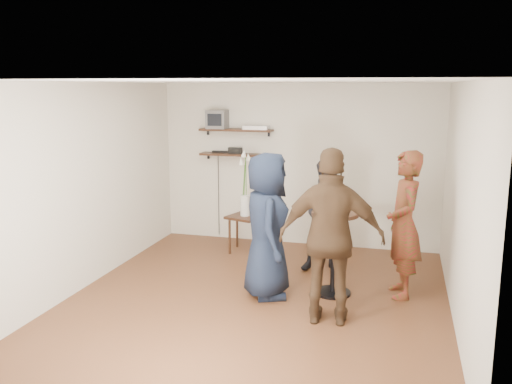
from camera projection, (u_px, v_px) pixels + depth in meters
The scene contains 18 objects.
room at pixel (257, 194), 6.34m from camera, with size 4.58×5.08×2.68m.
shelf_upper at pixel (236, 130), 8.75m from camera, with size 1.20×0.25×0.04m, color black.
shelf_lower at pixel (236, 155), 8.82m from camera, with size 1.20×0.25×0.04m, color black.
crt_monitor at pixel (218, 119), 8.79m from camera, with size 0.32×0.30×0.30m, color #59595B.
dvd_deck at pixel (256, 128), 8.65m from camera, with size 0.40×0.24×0.06m, color silver.
radio at pixel (235, 150), 8.81m from camera, with size 0.22×0.10×0.10m, color black.
power_strip at pixel (221, 152), 8.94m from camera, with size 0.30×0.05×0.03m, color black.
side_table at pixel (245, 222), 8.41m from camera, with size 0.60×0.60×0.57m.
vase_lilies at pixel (245, 195), 8.33m from camera, with size 0.20×0.21×1.05m.
drinks_table at pixel (334, 242), 6.63m from camera, with size 0.57×0.57×1.05m.
wine_glass_fl at pixel (330, 202), 6.52m from camera, with size 0.06×0.06×0.19m.
wine_glass_fr at pixel (340, 202), 6.49m from camera, with size 0.07×0.07×0.21m.
wine_glass_bl at pixel (334, 199), 6.61m from camera, with size 0.07×0.07×0.22m.
wine_glass_br at pixel (338, 201), 6.55m from camera, with size 0.07×0.07×0.21m.
person_plaid at pixel (404, 225), 6.55m from camera, with size 0.66×0.43×1.80m, color red.
person_dark at pixel (330, 216), 7.42m from camera, with size 0.77×0.60×1.59m, color black.
person_navy at pixel (267, 226), 6.55m from camera, with size 0.87×0.57×1.78m, color black.
person_brown at pixel (331, 237), 5.78m from camera, with size 1.13×0.47×1.92m, color #412C1C.
Camera 1 is at (1.62, -6.01, 2.55)m, focal length 38.00 mm.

